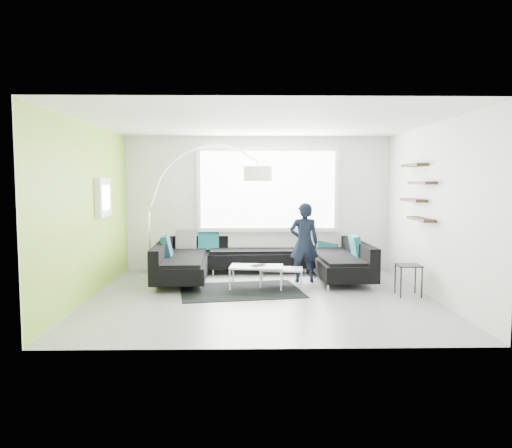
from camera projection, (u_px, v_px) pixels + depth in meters
The scene contains 9 objects.
ground at pixel (262, 297), 8.10m from camera, with size 5.50×5.50×0.00m, color gray.
room_shell at pixel (264, 185), 8.15m from camera, with size 5.54×5.04×2.82m.
sectional_sofa at pixel (261, 260), 9.56m from camera, with size 4.02×2.59×0.85m.
rug at pixel (241, 291), 8.55m from camera, with size 2.04×1.48×0.01m, color black.
coffee_table at pixel (269, 276), 8.85m from camera, with size 1.19×0.69×0.39m, color silver.
arc_lamp at pixel (149, 212), 9.55m from camera, with size 2.39×0.71×2.58m, color silver, non-canonical shape.
side_table at pixel (408, 280), 8.17m from camera, with size 0.37×0.37×0.52m, color black.
person at pixel (304, 243), 9.25m from camera, with size 0.55×0.37×1.48m, color black.
laptop at pixel (260, 266), 8.72m from camera, with size 0.37×0.34×0.02m, color black.
Camera 1 is at (-0.25, -7.96, 1.89)m, focal length 35.00 mm.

